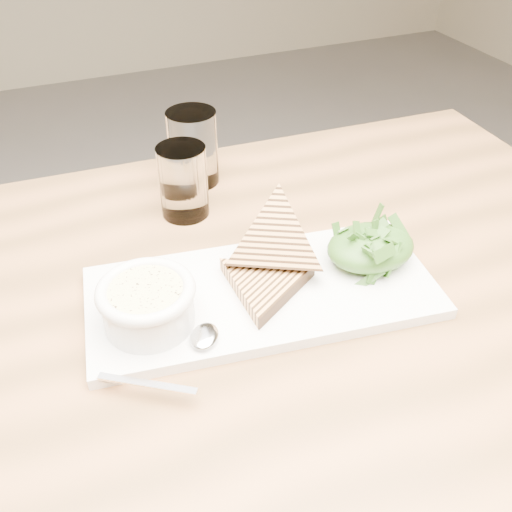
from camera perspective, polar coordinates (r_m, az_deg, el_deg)
name	(u,v)px	position (r m, az deg, el deg)	size (l,w,h in m)	color
table_top	(253,299)	(0.74, -0.27, -4.34)	(1.14, 0.76, 0.04)	#945F35
table_leg_br	(401,277)	(1.41, 14.33, -2.06)	(0.06, 0.06, 0.73)	#945F35
platter	(262,292)	(0.71, 0.62, -3.66)	(0.42, 0.19, 0.01)	white
soup_bowl	(148,309)	(0.65, -10.70, -5.22)	(0.10, 0.10, 0.04)	white
soup	(146,292)	(0.64, -10.97, -3.55)	(0.09, 0.09, 0.01)	beige
bowl_rim	(146,291)	(0.64, -10.99, -3.42)	(0.11, 0.11, 0.01)	white
sandwich_flat	(265,285)	(0.69, 0.87, -2.88)	(0.14, 0.14, 0.02)	tan
sandwich_lean	(276,241)	(0.70, 2.00, 1.56)	(0.14, 0.14, 0.08)	tan
salad_base	(371,247)	(0.74, 11.39, 0.88)	(0.12, 0.09, 0.04)	#1F4718
arugula_pile	(371,244)	(0.74, 11.43, 1.16)	(0.11, 0.10, 0.05)	#355D18
spoon_bowl	(204,336)	(0.64, -5.17, -7.98)	(0.03, 0.04, 0.01)	silver
spoon_handle	(147,384)	(0.60, -10.84, -12.43)	(0.10, 0.01, 0.00)	silver
glass_near	(183,181)	(0.84, -7.29, 7.40)	(0.07, 0.07, 0.11)	white
glass_far	(193,148)	(0.92, -6.30, 10.72)	(0.08, 0.08, 0.12)	white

